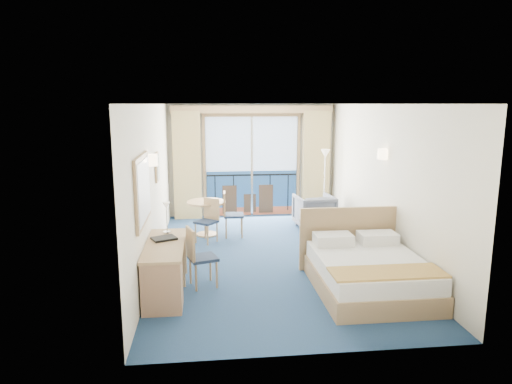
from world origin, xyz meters
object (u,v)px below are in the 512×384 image
object	(u,v)px
bed	(368,271)
nightstand	(370,242)
round_table	(206,209)
table_chair_a	(230,212)
desk	(163,277)
table_chair_b	(208,218)
desk_chair	(198,254)
armchair	(314,211)
floor_lamp	(325,167)

from	to	relation	value
bed	nightstand	bearing A→B (deg)	68.85
round_table	table_chair_a	size ratio (longest dim) A/B	0.86
desk	round_table	bearing A→B (deg)	79.92
desk	round_table	xyz separation A→B (m)	(0.60, 3.37, 0.13)
desk	table_chair_b	world-z (taller)	table_chair_b
nightstand	desk_chair	bearing A→B (deg)	-162.22
armchair	desk	xyz separation A→B (m)	(-2.97, -3.69, 0.04)
desk_chair	table_chair_b	xyz separation A→B (m)	(0.18, 2.30, -0.03)
bed	desk	world-z (taller)	bed
floor_lamp	desk	xyz separation A→B (m)	(-3.37, -4.39, -0.85)
floor_lamp	table_chair_b	xyz separation A→B (m)	(-2.73, -1.48, -0.78)
bed	table_chair_a	bearing A→B (deg)	121.66
nightstand	floor_lamp	bearing A→B (deg)	91.91
desk_chair	table_chair_b	bearing A→B (deg)	-21.04
floor_lamp	desk	world-z (taller)	floor_lamp
desk_chair	bed	bearing A→B (deg)	-115.83
desk	desk_chair	distance (m)	0.77
round_table	table_chair_b	world-z (taller)	table_chair_b
armchair	desk_chair	bearing A→B (deg)	44.78
table_chair_a	desk_chair	bearing A→B (deg)	169.06
nightstand	armchair	distance (m)	2.18
nightstand	table_chair_a	distance (m)	2.91
round_table	table_chair_b	bearing A→B (deg)	-85.30
table_chair_a	table_chair_b	world-z (taller)	table_chair_a
desk	table_chair_a	bearing A→B (deg)	71.51
round_table	table_chair_a	world-z (taller)	table_chair_a
table_chair_b	armchair	bearing A→B (deg)	57.52
bed	desk_chair	distance (m)	2.52
bed	table_chair_b	size ratio (longest dim) A/B	2.29
armchair	table_chair_a	size ratio (longest dim) A/B	0.88
bed	table_chair_a	xyz separation A→B (m)	(-1.86, 3.02, 0.23)
armchair	desk	distance (m)	4.74
table_chair_b	floor_lamp	bearing A→B (deg)	67.41
round_table	table_chair_a	xyz separation A→B (m)	(0.48, -0.15, -0.02)
floor_lamp	desk_chair	bearing A→B (deg)	-127.56
bed	round_table	world-z (taller)	bed
desk	bed	bearing A→B (deg)	3.98
armchair	round_table	bearing A→B (deg)	1.67
bed	armchair	bearing A→B (deg)	89.51
bed	armchair	world-z (taller)	bed
bed	desk	bearing A→B (deg)	-176.02
desk_chair	floor_lamp	bearing A→B (deg)	-54.22
table_chair_b	nightstand	bearing A→B (deg)	13.60
floor_lamp	table_chair_b	size ratio (longest dim) A/B	1.93
nightstand	desk	world-z (taller)	desk
bed	desk_chair	bearing A→B (deg)	170.83
bed	desk	size ratio (longest dim) A/B	1.24
floor_lamp	round_table	world-z (taller)	floor_lamp
desk	floor_lamp	bearing A→B (deg)	52.48
desk	round_table	world-z (taller)	desk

